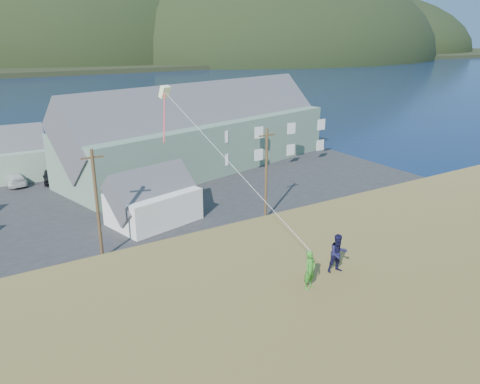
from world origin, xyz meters
The scene contains 11 objects.
ground centered at (0.00, 0.00, 0.00)m, with size 900.00×900.00×0.00m, color #0A1638.
grass_strip centered at (0.00, -2.00, 0.05)m, with size 110.00×8.00×0.10m, color #4C3D19.
waterfront_lot centered at (0.00, 17.00, 0.06)m, with size 72.00×36.00×0.12m, color #28282B.
wharf centered at (-6.00, 40.00, 0.45)m, with size 26.00×14.00×0.90m, color gray.
far_hills centered at (35.59, 279.38, 2.00)m, with size 760.00×265.00×143.00m.
lodge centered at (15.75, 20.52, 4.95)m, with size 38.01×18.80×12.89m.
shed_white centered at (3.28, 6.38, 2.40)m, with size 8.80×6.86×6.22m.
utility_poles centered at (-3.64, 1.50, 4.37)m, with size 32.69×0.24×8.55m.
kite_flyer_green centered at (-0.37, -19.41, 7.97)m, with size 0.56×0.37×1.53m, color #2F7E22.
kite_flyer_navy centered at (1.43, -19.01, 8.02)m, with size 0.79×0.62×1.64m, color #141334.
kite_rig centered at (-2.31, -11.07, 13.62)m, with size 1.58×4.62×10.25m.
Camera 1 is at (-10.93, -31.42, 16.45)m, focal length 35.00 mm.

